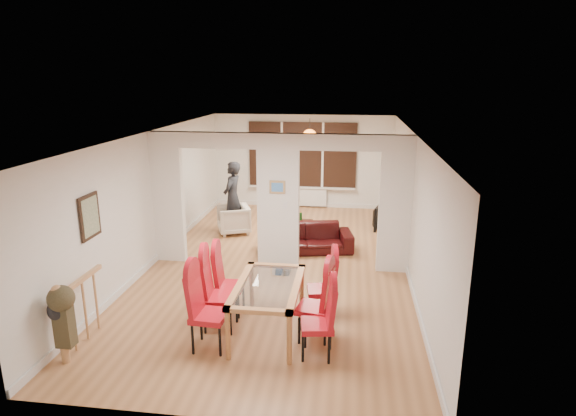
% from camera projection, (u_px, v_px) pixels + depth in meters
% --- Properties ---
extents(floor, '(5.00, 9.00, 0.01)m').
position_uv_depth(floor, '(279.00, 265.00, 9.55)').
color(floor, '#A87043').
rests_on(floor, ground).
extents(room_walls, '(5.00, 9.00, 2.60)m').
position_uv_depth(room_walls, '(278.00, 201.00, 9.20)').
color(room_walls, silver).
rests_on(room_walls, floor).
extents(divider_wall, '(5.00, 0.18, 2.60)m').
position_uv_depth(divider_wall, '(278.00, 201.00, 9.20)').
color(divider_wall, white).
rests_on(divider_wall, floor).
extents(bay_window_blinds, '(3.00, 0.08, 1.80)m').
position_uv_depth(bay_window_blinds, '(302.00, 155.00, 13.40)').
color(bay_window_blinds, black).
rests_on(bay_window_blinds, room_walls).
extents(radiator, '(1.40, 0.08, 0.50)m').
position_uv_depth(radiator, '(302.00, 197.00, 13.67)').
color(radiator, white).
rests_on(radiator, floor).
extents(pendant_light, '(0.36, 0.36, 0.36)m').
position_uv_depth(pendant_light, '(310.00, 136.00, 12.10)').
color(pendant_light, orange).
rests_on(pendant_light, room_walls).
extents(stair_newel, '(0.40, 1.20, 1.10)m').
position_uv_depth(stair_newel, '(82.00, 306.00, 6.63)').
color(stair_newel, tan).
rests_on(stair_newel, floor).
extents(wall_poster, '(0.04, 0.52, 0.67)m').
position_uv_depth(wall_poster, '(90.00, 216.00, 7.14)').
color(wall_poster, gray).
rests_on(wall_poster, room_walls).
extents(pillar_photo, '(0.30, 0.03, 0.25)m').
position_uv_depth(pillar_photo, '(277.00, 187.00, 9.03)').
color(pillar_photo, '#4C8CD8').
rests_on(pillar_photo, divider_wall).
extents(dining_table, '(0.91, 1.62, 0.76)m').
position_uv_depth(dining_table, '(268.00, 308.00, 6.94)').
color(dining_table, '#A36A3C').
rests_on(dining_table, floor).
extents(dining_chair_la, '(0.48, 0.48, 1.14)m').
position_uv_depth(dining_chair_la, '(209.00, 310.00, 6.48)').
color(dining_chair_la, '#AC111D').
rests_on(dining_chair_la, floor).
extents(dining_chair_lb, '(0.50, 0.50, 1.15)m').
position_uv_depth(dining_chair_lb, '(220.00, 292.00, 7.00)').
color(dining_chair_lb, '#AC111D').
rests_on(dining_chair_lb, floor).
extents(dining_chair_lc, '(0.44, 0.44, 1.05)m').
position_uv_depth(dining_chair_lc, '(230.00, 282.00, 7.48)').
color(dining_chair_lc, '#AC111D').
rests_on(dining_chair_lc, floor).
extents(dining_chair_ra, '(0.48, 0.48, 1.05)m').
position_uv_depth(dining_chair_ra, '(317.00, 320.00, 6.31)').
color(dining_chair_ra, '#AC111D').
rests_on(dining_chair_ra, floor).
extents(dining_chair_rb, '(0.52, 0.52, 1.10)m').
position_uv_depth(dining_chair_rb, '(313.00, 303.00, 6.73)').
color(dining_chair_rb, '#AC111D').
rests_on(dining_chair_rb, floor).
extents(dining_chair_rc, '(0.48, 0.48, 1.04)m').
position_uv_depth(dining_chair_rc, '(321.00, 286.00, 7.36)').
color(dining_chair_rc, '#AC111D').
rests_on(dining_chair_rc, floor).
extents(sofa, '(2.08, 1.14, 0.58)m').
position_uv_depth(sofa, '(305.00, 238.00, 10.24)').
color(sofa, black).
rests_on(sofa, floor).
extents(armchair, '(0.94, 0.95, 0.67)m').
position_uv_depth(armchair, '(233.00, 219.00, 11.41)').
color(armchair, beige).
rests_on(armchair, floor).
extents(person, '(0.69, 0.51, 1.71)m').
position_uv_depth(person, '(233.00, 198.00, 11.31)').
color(person, black).
rests_on(person, floor).
extents(television, '(1.02, 0.39, 0.59)m').
position_uv_depth(television, '(375.00, 215.00, 11.92)').
color(television, black).
rests_on(television, floor).
extents(coffee_table, '(1.02, 0.68, 0.22)m').
position_uv_depth(coffee_table, '(293.00, 225.00, 11.69)').
color(coffee_table, black).
rests_on(coffee_table, floor).
extents(bottle, '(0.07, 0.07, 0.27)m').
position_uv_depth(bottle, '(301.00, 217.00, 11.51)').
color(bottle, '#143F19').
rests_on(bottle, coffee_table).
extents(bowl, '(0.20, 0.20, 0.05)m').
position_uv_depth(bowl, '(287.00, 219.00, 11.78)').
color(bowl, black).
rests_on(bowl, coffee_table).
extents(shoes, '(0.26, 0.28, 0.11)m').
position_uv_depth(shoes, '(283.00, 271.00, 9.11)').
color(shoes, black).
rests_on(shoes, floor).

